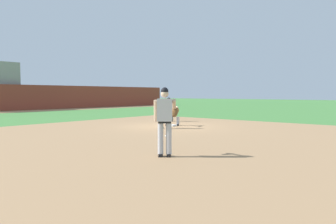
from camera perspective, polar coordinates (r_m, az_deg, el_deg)
name	(u,v)px	position (r m, az deg, el deg)	size (l,w,h in m)	color
ground_plane	(172,126)	(16.99, 0.70, -2.50)	(160.00, 160.00, 0.00)	#47843D
infield_dirt_patch	(170,137)	(12.90, 0.26, -4.31)	(18.00, 18.00, 0.01)	#A87F56
warning_track_strip	(1,112)	(33.37, -27.09, -0.03)	(48.00, 3.20, 0.01)	#A87F56
first_base_bag	(172,125)	(16.99, 0.70, -2.35)	(0.38, 0.38, 0.09)	white
baseball	(166,136)	(12.77, -0.36, -4.23)	(0.07, 0.07, 0.07)	white
pitcher	(165,117)	(8.73, -0.47, -0.96)	(0.85, 0.57, 1.86)	black
first_baseman	(173,112)	(17.16, 0.81, 0.01)	(0.78, 1.06, 1.34)	black
baserunner	(166,112)	(15.78, -0.41, -0.05)	(0.59, 0.67, 1.46)	black
umpire	(169,108)	(19.91, 0.12, 0.63)	(0.66, 0.68, 1.46)	black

